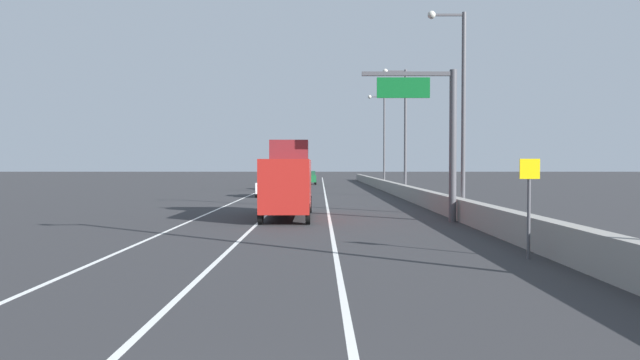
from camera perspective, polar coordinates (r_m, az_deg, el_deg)
The scene contains 15 objects.
ground_plane at distance 67.78m, azimuth -0.80°, elevation -0.81°, with size 320.00×320.00×0.00m, color #2D2D30.
lane_stripe_left at distance 59.14m, azimuth -6.27°, elevation -1.16°, with size 0.16×130.00×0.00m, color silver.
lane_stripe_center at distance 58.86m, azimuth -2.88°, elevation -1.17°, with size 0.16×130.00×0.00m, color silver.
lane_stripe_right at distance 58.78m, azimuth 0.53°, elevation -1.17°, with size 0.16×130.00×0.00m, color silver.
jersey_barrier_right at distance 44.35m, azimuth 9.34°, elevation -1.38°, with size 0.60×120.00×1.10m, color gray.
overhead_sign_gantry at distance 27.81m, azimuth 12.18°, elevation 5.48°, with size 4.68×0.36×7.50m.
speed_advisory_sign at distance 17.60m, azimuth 20.90°, elevation -1.97°, with size 0.60×0.11×3.00m.
lamp_post_right_second at distance 31.70m, azimuth 14.29°, elevation 8.05°, with size 2.14×0.44×11.31m.
lamp_post_right_third at distance 49.45m, azimuth 8.62°, elevation 5.74°, with size 2.14×0.44×11.31m.
lamp_post_right_fourth at distance 67.53m, azimuth 6.53°, elevation 4.63°, with size 2.14×0.44×11.31m.
car_white_0 at distance 49.09m, azimuth -5.45°, elevation -0.63°, with size 1.95×4.57×1.87m.
car_yellow_1 at distance 79.81m, azimuth -3.39°, elevation 0.26°, with size 1.91×4.15×1.99m.
car_green_2 at distance 79.80m, azimuth -1.04°, elevation 0.25°, with size 2.03×4.24×1.94m.
car_gray_3 at distance 63.12m, azimuth -3.85°, elevation -0.02°, with size 2.09×4.73×2.14m.
box_truck at distance 29.27m, azimuth -3.30°, elevation -0.20°, with size 2.50×7.74×4.19m.
Camera 1 is at (1.01, -3.71, 2.82)m, focal length 30.88 mm.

